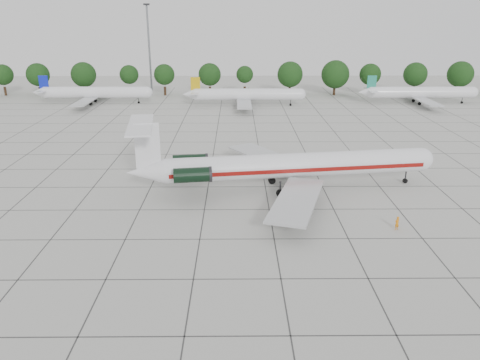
{
  "coord_description": "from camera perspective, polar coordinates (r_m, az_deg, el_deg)",
  "views": [
    {
      "loc": [
        -4.06,
        -53.09,
        22.93
      ],
      "look_at": [
        -3.6,
        1.07,
        3.5
      ],
      "focal_mm": 35.0,
      "sensor_mm": 36.0,
      "label": 1
    }
  ],
  "objects": [
    {
      "name": "bg_airliner_b",
      "position": [
        131.89,
        -17.25,
        10.14
      ],
      "size": [
        28.24,
        27.2,
        7.4
      ],
      "color": "silver",
      "rests_on": "ground"
    },
    {
      "name": "ground",
      "position": [
        57.98,
        3.57,
        -3.61
      ],
      "size": [
        260.0,
        260.0,
        0.0
      ],
      "primitive_type": "plane",
      "color": "beige",
      "rests_on": "ground"
    },
    {
      "name": "ground_crew",
      "position": [
        55.24,
        18.6,
        -5.0
      ],
      "size": [
        0.68,
        0.6,
        1.58
      ],
      "primitive_type": "imported",
      "rotation": [
        0.0,
        0.0,
        3.61
      ],
      "color": "orange",
      "rests_on": "ground"
    },
    {
      "name": "bg_airliner_c",
      "position": [
        122.98,
        0.84,
        10.36
      ],
      "size": [
        28.24,
        27.2,
        7.4
      ],
      "color": "silver",
      "rests_on": "ground"
    },
    {
      "name": "main_airliner",
      "position": [
        63.26,
        5.01,
        1.77
      ],
      "size": [
        42.14,
        32.95,
        9.92
      ],
      "rotation": [
        0.0,
        0.0,
        0.14
      ],
      "color": "silver",
      "rests_on": "ground"
    },
    {
      "name": "floodlight_mast",
      "position": [
        147.65,
        -11.04,
        16.03
      ],
      "size": [
        1.6,
        1.6,
        25.45
      ],
      "color": "slate",
      "rests_on": "ground"
    },
    {
      "name": "bg_airliner_d",
      "position": [
        134.94,
        21.15,
        9.9
      ],
      "size": [
        28.24,
        27.2,
        7.4
      ],
      "color": "silver",
      "rests_on": "ground"
    },
    {
      "name": "apron_joints",
      "position": [
        71.96,
        2.77,
        1.14
      ],
      "size": [
        170.0,
        170.0,
        0.02
      ],
      "primitive_type": "cube",
      "color": "#383838",
      "rests_on": "ground"
    },
    {
      "name": "tree_line",
      "position": [
        139.34,
        -3.71,
        12.71
      ],
      "size": [
        249.86,
        8.44,
        10.22
      ],
      "color": "#332114",
      "rests_on": "ground"
    }
  ]
}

